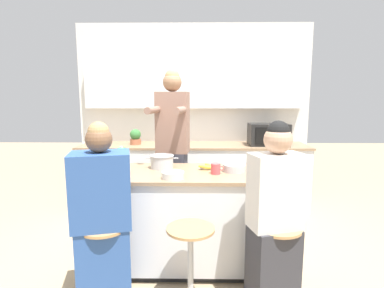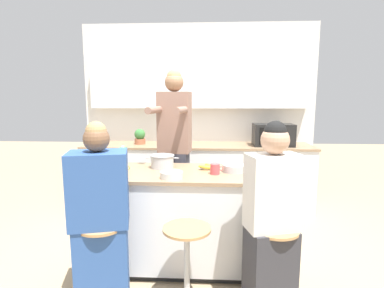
{
  "view_description": "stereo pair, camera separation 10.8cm",
  "coord_description": "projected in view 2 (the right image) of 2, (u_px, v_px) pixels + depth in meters",
  "views": [
    {
      "loc": [
        0.04,
        -2.72,
        1.6
      ],
      "look_at": [
        0.0,
        0.07,
        1.17
      ],
      "focal_mm": 28.0,
      "sensor_mm": 36.0,
      "label": 1
    },
    {
      "loc": [
        0.15,
        -2.71,
        1.6
      ],
      "look_at": [
        0.0,
        0.07,
        1.17
      ],
      "focal_mm": 28.0,
      "sensor_mm": 36.0,
      "label": 2
    }
  ],
  "objects": [
    {
      "name": "kitchen_island",
      "position": [
        192.0,
        218.0,
        2.86
      ],
      "size": [
        1.63,
        0.74,
        0.92
      ],
      "color": "black",
      "rests_on": "ground_plane"
    },
    {
      "name": "coffee_cup_far",
      "position": [
        122.0,
        168.0,
        2.75
      ],
      "size": [
        0.11,
        0.08,
        0.08
      ],
      "color": "orange",
      "rests_on": "kitchen_island"
    },
    {
      "name": "potted_plant",
      "position": [
        140.0,
        137.0,
        4.35
      ],
      "size": [
        0.16,
        0.16,
        0.22
      ],
      "color": "#A86042",
      "rests_on": "back_counter"
    },
    {
      "name": "bar_stool_center",
      "position": [
        187.0,
        266.0,
        2.25
      ],
      "size": [
        0.38,
        0.38,
        0.65
      ],
      "color": "tan",
      "rests_on": "ground_plane"
    },
    {
      "name": "back_counter",
      "position": [
        197.0,
        176.0,
        4.39
      ],
      "size": [
        3.26,
        0.67,
        0.94
      ],
      "color": "silver",
      "rests_on": "ground_plane"
    },
    {
      "name": "mixing_bowl_steel",
      "position": [
        234.0,
        168.0,
        2.78
      ],
      "size": [
        0.21,
        0.21,
        0.07
      ],
      "color": "#B7BABC",
      "rests_on": "kitchen_island"
    },
    {
      "name": "bar_stool_rightmost",
      "position": [
        273.0,
        266.0,
        2.25
      ],
      "size": [
        0.38,
        0.38,
        0.65
      ],
      "color": "tan",
      "rests_on": "ground_plane"
    },
    {
      "name": "bar_stool_leftmost",
      "position": [
        103.0,
        262.0,
        2.31
      ],
      "size": [
        0.38,
        0.38,
        0.65
      ],
      "color": "tan",
      "rests_on": "ground_plane"
    },
    {
      "name": "person_wrapped_blanket",
      "position": [
        100.0,
        221.0,
        2.26
      ],
      "size": [
        0.48,
        0.38,
        1.43
      ],
      "rotation": [
        0.0,
        0.0,
        0.23
      ],
      "color": "#2D5193",
      "rests_on": "ground_plane"
    },
    {
      "name": "wall_back",
      "position": [
        198.0,
        102.0,
        4.55
      ],
      "size": [
        3.51,
        0.22,
        2.7
      ],
      "color": "silver",
      "rests_on": "ground_plane"
    },
    {
      "name": "fruit_bowl",
      "position": [
        172.0,
        175.0,
        2.55
      ],
      "size": [
        0.19,
        0.19,
        0.06
      ],
      "color": "silver",
      "rests_on": "kitchen_island"
    },
    {
      "name": "juice_carton",
      "position": [
        123.0,
        156.0,
        3.05
      ],
      "size": [
        0.07,
        0.07,
        0.2
      ],
      "color": "#38844C",
      "rests_on": "kitchen_island"
    },
    {
      "name": "banana_bunch",
      "position": [
        206.0,
        167.0,
        2.87
      ],
      "size": [
        0.19,
        0.13,
        0.06
      ],
      "color": "yellow",
      "rests_on": "kitchen_island"
    },
    {
      "name": "coffee_cup_near",
      "position": [
        215.0,
        169.0,
        2.69
      ],
      "size": [
        0.12,
        0.09,
        0.1
      ],
      "color": "#DB4C51",
      "rests_on": "kitchen_island"
    },
    {
      "name": "cooking_pot",
      "position": [
        162.0,
        161.0,
        2.94
      ],
      "size": [
        0.32,
        0.23,
        0.13
      ],
      "color": "#B7BABC",
      "rests_on": "kitchen_island"
    },
    {
      "name": "ground_plane",
      "position": [
        192.0,
        263.0,
        2.93
      ],
      "size": [
        16.0,
        16.0,
        0.0
      ],
      "primitive_type": "plane",
      "color": "tan"
    },
    {
      "name": "microwave",
      "position": [
        273.0,
        135.0,
        4.2
      ],
      "size": [
        0.55,
        0.35,
        0.31
      ],
      "color": "black",
      "rests_on": "back_counter"
    },
    {
      "name": "person_seated_near",
      "position": [
        271.0,
        226.0,
        2.19
      ],
      "size": [
        0.42,
        0.34,
        1.44
      ],
      "rotation": [
        0.0,
        0.0,
        0.26
      ],
      "color": "#333338",
      "rests_on": "ground_plane"
    },
    {
      "name": "person_cooking",
      "position": [
        175.0,
        154.0,
        3.37
      ],
      "size": [
        0.43,
        0.63,
        1.91
      ],
      "rotation": [
        0.0,
        0.0,
        -0.14
      ],
      "color": "#383842",
      "rests_on": "ground_plane"
    }
  ]
}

